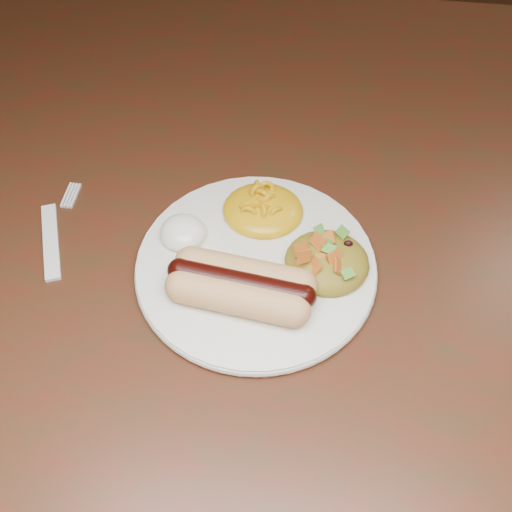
# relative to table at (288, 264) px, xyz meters

# --- Properties ---
(floor) EXTENTS (4.00, 4.00, 0.00)m
(floor) POSITION_rel_table_xyz_m (0.00, 0.00, -0.66)
(floor) COLOR #421C0F
(floor) RESTS_ON ground
(table) EXTENTS (1.60, 0.90, 0.75)m
(table) POSITION_rel_table_xyz_m (0.00, 0.00, 0.00)
(table) COLOR #4B180E
(table) RESTS_ON floor
(plate) EXTENTS (0.30, 0.30, 0.01)m
(plate) POSITION_rel_table_xyz_m (-0.03, -0.08, 0.10)
(plate) COLOR white
(plate) RESTS_ON table
(hotdog) EXTENTS (0.12, 0.08, 0.03)m
(hotdog) POSITION_rel_table_xyz_m (-0.04, -0.12, 0.12)
(hotdog) COLOR #F29B61
(hotdog) RESTS_ON plate
(mac_and_cheese) EXTENTS (0.10, 0.09, 0.03)m
(mac_and_cheese) POSITION_rel_table_xyz_m (-0.03, -0.01, 0.12)
(mac_and_cheese) COLOR yellow
(mac_and_cheese) RESTS_ON plate
(sour_cream) EXTENTS (0.06, 0.06, 0.03)m
(sour_cream) POSITION_rel_table_xyz_m (-0.11, -0.06, 0.12)
(sour_cream) COLOR white
(sour_cream) RESTS_ON plate
(taco_salad) EXTENTS (0.08, 0.08, 0.04)m
(taco_salad) POSITION_rel_table_xyz_m (0.04, -0.08, 0.12)
(taco_salad) COLOR #A96814
(taco_salad) RESTS_ON plate
(fork) EXTENTS (0.07, 0.14, 0.00)m
(fork) POSITION_rel_table_xyz_m (-0.24, -0.07, 0.09)
(fork) COLOR white
(fork) RESTS_ON table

